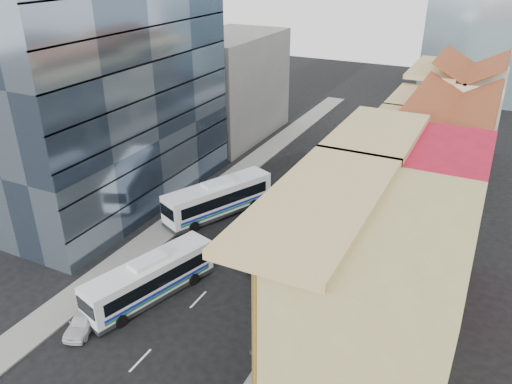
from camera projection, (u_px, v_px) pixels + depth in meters
The scene contains 14 objects.
ground at pixel (130, 371), 31.73m from camera, with size 200.00×200.00×0.00m, color black.
sidewalk_right at pixel (358, 239), 45.95m from camera, with size 3.00×90.00×0.15m, color slate.
sidewalk_left at pixel (202, 201), 52.78m from camera, with size 3.00×90.00×0.15m, color slate.
shophouse_tan at pixel (378, 315), 27.48m from camera, with size 8.00×14.00×12.00m, color tan.
shophouse_red at pixel (418, 220), 37.12m from camera, with size 8.00×10.00×12.00m, color #AF132A.
shophouse_cream_near at pixel (436, 183), 45.20m from camera, with size 8.00×9.00×10.00m, color beige.
shophouse_cream_mid at pixel (450, 151), 52.43m from camera, with size 8.00×9.00×10.00m, color beige.
shophouse_cream_far at pixel (462, 119), 60.64m from camera, with size 8.00×12.00×11.00m, color beige.
office_tower at pixel (101, 56), 47.21m from camera, with size 12.00×26.00×30.00m, color #3E4D62.
office_block_far at pixel (230, 87), 68.81m from camera, with size 10.00×18.00×14.00m, color gray.
bus_left_near at pixel (150, 278), 37.76m from camera, with size 2.52×10.76×3.45m, color silver, non-canonical shape.
bus_left_far at pixel (218, 198), 49.58m from camera, with size 2.72×11.61×3.72m, color white, non-canonical shape.
bus_right at pixel (283, 235), 43.73m from camera, with size 2.28×9.74×3.12m, color white, non-canonical shape.
sedan_left at pixel (83, 320), 35.01m from camera, with size 1.61×3.98×1.35m, color silver.
Camera 1 is at (17.65, -17.43, 24.19)m, focal length 35.00 mm.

